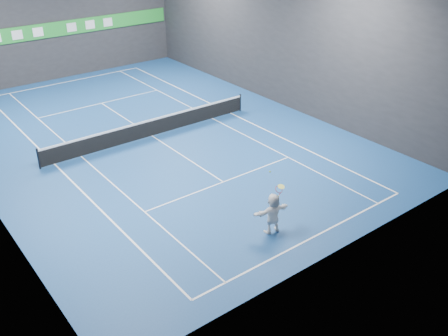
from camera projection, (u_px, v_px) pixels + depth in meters
ground at (152, 136)px, 27.33m from camera, size 26.00×26.00×0.00m
wall_back at (52, 15)px, 34.31m from camera, size 18.00×0.10×9.00m
wall_front at (347, 141)px, 16.11m from camera, size 18.00×0.10×9.00m
wall_right at (277, 31)px, 30.04m from camera, size 0.10×26.00×9.00m
baseline_near at (311, 238)px, 19.00m from camera, size 10.98×0.08×0.01m
baseline_far at (68, 82)px, 35.65m from camera, size 10.98×0.08×0.01m
sideline_doubles_left at (55, 164)px, 24.37m from camera, size 0.08×23.78×0.01m
sideline_doubles_right at (231, 113)px, 30.27m from camera, size 0.08×23.78×0.01m
sideline_singles_left at (82, 157)px, 25.12m from camera, size 0.06×23.78×0.01m
sideline_singles_right at (213, 119)px, 29.53m from camera, size 0.06×23.78×0.01m
service_line_near at (223, 182)px, 22.84m from camera, size 8.23×0.06×0.01m
service_line_far at (102, 103)px, 31.80m from camera, size 8.23×0.06×0.01m
center_service_line at (152, 136)px, 27.32m from camera, size 0.06×12.80×0.01m
player at (273, 213)px, 19.03m from camera, size 1.60×0.73×1.67m
tennis_ball at (270, 172)px, 18.05m from camera, size 0.06×0.06×0.06m
tennis_net at (152, 127)px, 27.07m from camera, size 12.50×0.10×1.07m
sponsor_banner at (55, 29)px, 34.73m from camera, size 17.64×0.11×1.00m
tennis_racket at (279, 190)px, 18.81m from camera, size 0.49×0.33×0.63m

